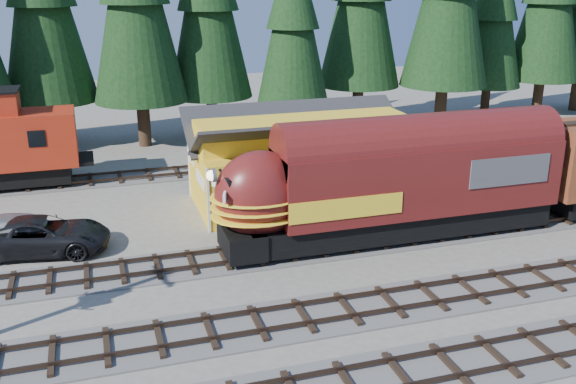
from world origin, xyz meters
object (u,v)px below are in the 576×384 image
object	(u,v)px
locomotive	(383,188)
pickup_truck_b	(24,233)
depot	(304,152)
pickup_truck_a	(42,236)

from	to	relation	value
locomotive	pickup_truck_b	world-z (taller)	locomotive
depot	pickup_truck_b	bearing A→B (deg)	-170.83
pickup_truck_a	depot	bearing A→B (deg)	-67.85
locomotive	pickup_truck_a	bearing A→B (deg)	167.74
depot	pickup_truck_b	world-z (taller)	depot
depot	pickup_truck_b	distance (m)	15.07
pickup_truck_b	locomotive	bearing A→B (deg)	-90.99
depot	pickup_truck_a	distance (m)	14.38
locomotive	pickup_truck_a	world-z (taller)	locomotive
depot	pickup_truck_a	world-z (taller)	depot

